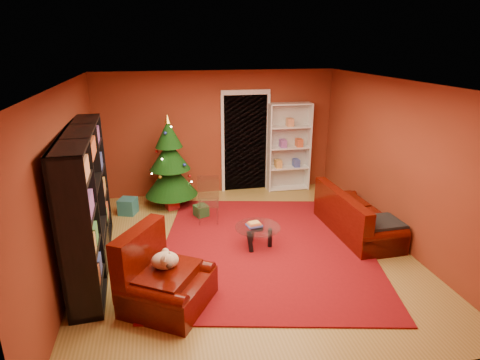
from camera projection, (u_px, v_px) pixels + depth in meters
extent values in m
cube|color=olive|center=(245.00, 252.00, 6.39)|extent=(5.00, 5.50, 0.05)
cube|color=silver|center=(246.00, 81.00, 5.52)|extent=(5.00, 5.50, 0.05)
cube|color=maroon|center=(218.00, 133.00, 8.52)|extent=(5.00, 0.05, 2.60)
cube|color=maroon|center=(65.00, 184.00, 5.47)|extent=(0.05, 5.50, 2.60)
cube|color=maroon|center=(399.00, 163.00, 6.43)|extent=(0.05, 5.50, 2.60)
cube|color=maroon|center=(266.00, 247.00, 6.47)|extent=(4.06, 4.48, 0.02)
cube|color=#22636A|center=(128.00, 206.00, 7.69)|extent=(0.39, 0.39, 0.31)
cube|color=#1E5527|center=(201.00, 211.00, 7.56)|extent=(0.30, 0.30, 0.23)
cube|color=#A9161B|center=(172.00, 203.00, 7.94)|extent=(0.30, 0.30, 0.24)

